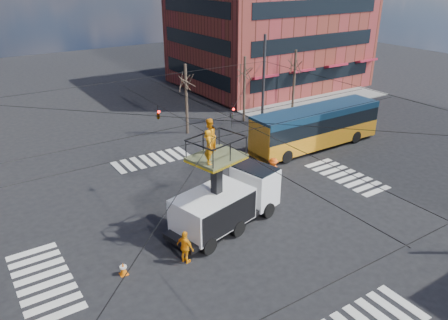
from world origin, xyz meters
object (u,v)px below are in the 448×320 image
Objects in this scene: utility_truck at (227,192)px; traffic_cone at (123,269)px; city_bus at (316,126)px; worker_ground at (185,247)px; flagger at (273,171)px.

utility_truck is 11.41× the size of traffic_cone.
worker_ground is (-15.85, -7.56, -0.86)m from city_bus.
utility_truck is 5.96m from flagger.
traffic_cone is 3.04m from worker_ground.
worker_ground is (-3.57, -1.76, -1.19)m from utility_truck.
utility_truck reaches higher than flagger.
utility_truck is 0.64× the size of city_bus.
city_bus is at bearing 19.88° from traffic_cone.
flagger reaches higher than traffic_cone.
utility_truck reaches higher than traffic_cone.
city_bus is 17.69× the size of traffic_cone.
traffic_cone is at bearing -159.91° from city_bus.
traffic_cone is (-6.45, -0.97, -1.73)m from utility_truck.
utility_truck is 13.59m from city_bus.
worker_ground is 0.93× the size of flagger.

